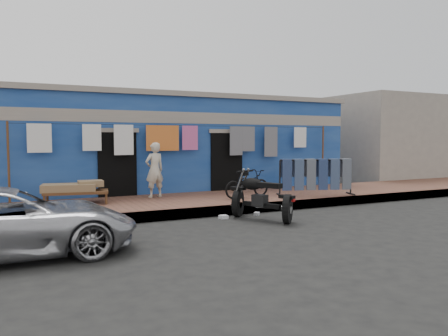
# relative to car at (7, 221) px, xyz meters

# --- Properties ---
(ground) EXTENTS (80.00, 80.00, 0.00)m
(ground) POSITION_rel_car_xyz_m (5.02, 0.39, -0.58)
(ground) COLOR black
(ground) RESTS_ON ground
(sidewalk) EXTENTS (28.00, 3.00, 0.25)m
(sidewalk) POSITION_rel_car_xyz_m (5.02, 3.39, -0.46)
(sidewalk) COLOR brown
(sidewalk) RESTS_ON ground
(curb) EXTENTS (28.00, 0.10, 0.25)m
(curb) POSITION_rel_car_xyz_m (5.02, 1.94, -0.46)
(curb) COLOR gray
(curb) RESTS_ON ground
(building) EXTENTS (12.20, 5.20, 3.36)m
(building) POSITION_rel_car_xyz_m (5.02, 7.37, 1.10)
(building) COLOR navy
(building) RESTS_ON ground
(neighbor_right) EXTENTS (6.00, 5.00, 3.80)m
(neighbor_right) POSITION_rel_car_xyz_m (16.02, 7.39, 1.32)
(neighbor_right) COLOR #9E9384
(neighbor_right) RESTS_ON ground
(clothesline) EXTENTS (10.06, 0.06, 2.10)m
(clothesline) POSITION_rel_car_xyz_m (4.91, 4.64, 1.23)
(clothesline) COLOR brown
(clothesline) RESTS_ON sidewalk
(car) EXTENTS (4.16, 1.92, 1.17)m
(car) POSITION_rel_car_xyz_m (0.00, 0.00, 0.00)
(car) COLOR #B6B6BB
(car) RESTS_ON ground
(seated_person) EXTENTS (0.63, 0.49, 1.55)m
(seated_person) POSITION_rel_car_xyz_m (3.71, 4.18, 0.44)
(seated_person) COLOR beige
(seated_person) RESTS_ON sidewalk
(bicycle) EXTENTS (1.52, 0.71, 0.95)m
(bicycle) POSITION_rel_car_xyz_m (6.04, 2.99, 0.14)
(bicycle) COLOR black
(bicycle) RESTS_ON sidewalk
(motorcycle) EXTENTS (1.95, 2.24, 1.14)m
(motorcycle) POSITION_rel_car_xyz_m (5.33, 1.01, -0.01)
(motorcycle) COLOR black
(motorcycle) RESTS_ON ground
(charpoy) EXTENTS (1.94, 1.39, 0.56)m
(charpoy) POSITION_rel_car_xyz_m (1.56, 3.86, -0.06)
(charpoy) COLOR brown
(charpoy) RESTS_ON sidewalk
(jeans_rack) EXTENTS (2.56, 1.79, 1.10)m
(jeans_rack) POSITION_rel_car_xyz_m (8.13, 2.59, 0.22)
(jeans_rack) COLOR black
(jeans_rack) RESTS_ON sidewalk
(litter_a) EXTENTS (0.21, 0.19, 0.08)m
(litter_a) POSITION_rel_car_xyz_m (4.60, 1.59, -0.55)
(litter_a) COLOR silver
(litter_a) RESTS_ON ground
(litter_b) EXTENTS (0.20, 0.20, 0.08)m
(litter_b) POSITION_rel_car_xyz_m (5.54, 1.59, -0.54)
(litter_b) COLOR silver
(litter_b) RESTS_ON ground
(litter_c) EXTENTS (0.17, 0.21, 0.08)m
(litter_c) POSITION_rel_car_xyz_m (4.62, 1.55, -0.54)
(litter_c) COLOR silver
(litter_c) RESTS_ON ground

